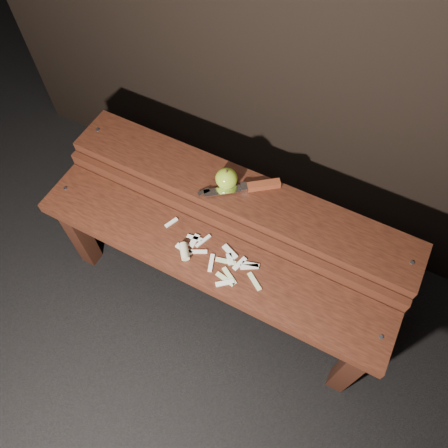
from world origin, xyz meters
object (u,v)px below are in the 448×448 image
at_px(bench_front_tier, 207,267).
at_px(knife, 253,187).
at_px(bench_rear_tier, 238,206).
at_px(apple, 227,178).

height_order(bench_front_tier, knife, knife).
xyz_separation_m(bench_rear_tier, apple, (-0.05, 0.00, 0.12)).
bearing_deg(apple, bench_front_tier, -78.16).
height_order(apple, knife, apple).
xyz_separation_m(bench_front_tier, knife, (0.03, 0.26, 0.16)).
bearing_deg(knife, bench_rear_tier, -140.27).
height_order(bench_rear_tier, knife, knife).
height_order(bench_front_tier, bench_rear_tier, bench_rear_tier).
height_order(bench_rear_tier, apple, apple).
bearing_deg(bench_rear_tier, knife, 39.73).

